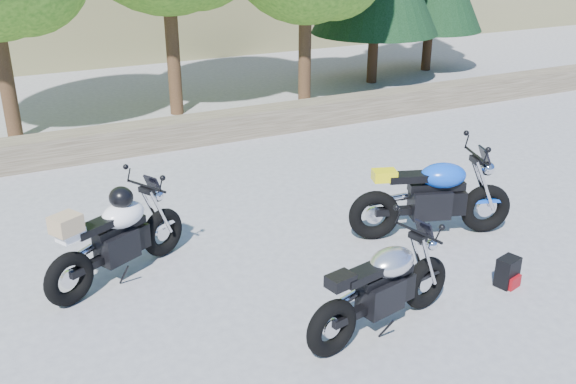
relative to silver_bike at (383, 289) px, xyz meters
The scene contains 6 objects.
ground 1.16m from the silver_bike, 103.06° to the left, with size 90.00×90.00×0.00m, color slate.
stone_wall 6.55m from the silver_bike, 92.11° to the left, with size 22.00×0.55×0.50m, color brown.
silver_bike is the anchor object (origin of this frame).
white_bike 3.07m from the silver_bike, 134.20° to the left, with size 1.82×1.07×1.10m.
blue_bike 2.32m from the silver_bike, 39.87° to the left, with size 2.13×0.93×1.10m.
backpack 1.79m from the silver_bike, ahead, with size 0.29×0.27×0.35m.
Camera 1 is at (-3.05, -5.53, 3.82)m, focal length 40.00 mm.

